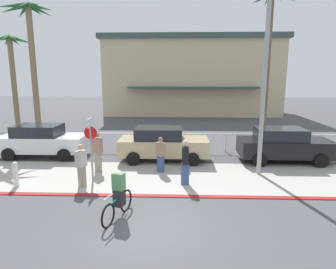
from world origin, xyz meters
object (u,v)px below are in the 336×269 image
Objects in this scene: car_white_1 at (42,140)px; pedestrian_3 at (98,153)px; bollard_2 at (16,174)px; car_black_3 at (283,145)px; cyclist_teal_0 at (118,196)px; pedestrian_1 at (81,167)px; stop_sign_bike_lane at (91,140)px; palm_tree_1 at (30,39)px; streetlight_curb at (266,74)px; car_tan_2 at (163,144)px; palm_tree_0 at (12,59)px; palm_tree_2 at (270,33)px; pedestrian_2 at (161,156)px; pedestrian_0 at (185,164)px.

car_white_1 is 4.28m from pedestrian_3.
car_white_1 reaches higher than bollard_2.
car_black_3 is at bearing -2.32° from car_white_1.
pedestrian_3 reaches higher than cyclist_teal_0.
car_white_1 reaches higher than cyclist_teal_0.
pedestrian_1 reaches higher than car_black_3.
stop_sign_bike_lane is at bearing 17.36° from bollard_2.
pedestrian_3 is (-8.73, -1.86, -0.03)m from car_black_3.
palm_tree_1 reaches higher than car_white_1.
streetlight_curb is 1.70× the size of car_tan_2.
palm_tree_0 is 3.71m from palm_tree_1.
cyclist_teal_0 is at bearing -51.60° from pedestrian_1.
palm_tree_2 reaches higher than streetlight_curb.
pedestrian_3 is (-7.07, 0.30, -3.43)m from streetlight_curb.
pedestrian_1 is at bearing -93.96° from pedestrian_3.
bollard_2 is 0.59× the size of pedestrian_1.
stop_sign_bike_lane is at bearing -157.75° from pedestrian_2.
pedestrian_3 is (3.57, -2.36, -0.03)m from car_white_1.
streetlight_curb reaches higher than pedestrian_2.
cyclist_teal_0 is 0.97× the size of pedestrian_3.
stop_sign_bike_lane reaches higher than bollard_2.
palm_tree_2 reaches higher than car_white_1.
streetlight_curb is 4.15× the size of pedestrian_3.
pedestrian_2 is at bearing -163.01° from car_black_3.
streetlight_curb is at bearing 19.57° from pedestrian_0.
streetlight_curb reaches higher than bollard_2.
pedestrian_1 is 1.84m from pedestrian_3.
palm_tree_2 is at bearing 41.36° from pedestrian_3.
pedestrian_0 is (6.51, 0.47, 0.32)m from bollard_2.
palm_tree_1 is at bearing 132.40° from pedestrian_3.
car_black_3 is at bearing 16.99° from pedestrian_2.
streetlight_curb is 17.63m from palm_tree_0.
car_black_3 is 9.60m from pedestrian_1.
stop_sign_bike_lane is 0.58× the size of car_tan_2.
pedestrian_1 is (3.45, -4.19, -0.09)m from car_white_1.
palm_tree_2 is (17.78, -0.01, 1.69)m from palm_tree_0.
pedestrian_3 is at bearing -138.64° from palm_tree_2.
streetlight_curb is 4.37m from car_black_3.
bollard_2 is at bearing -170.55° from streetlight_curb.
palm_tree_0 is 16.78m from cyclist_teal_0.
stop_sign_bike_lane reaches higher than pedestrian_1.
palm_tree_1 reaches higher than car_black_3.
palm_tree_0 reaches higher than pedestrian_1.
pedestrian_0 reaches higher than car_tan_2.
streetlight_curb is (9.74, 1.62, 3.76)m from bollard_2.
cyclist_teal_0 is (-6.95, -6.10, -0.18)m from car_black_3.
pedestrian_0 is at bearing -5.74° from stop_sign_bike_lane.
palm_tree_1 is at bearing 125.41° from cyclist_teal_0.
streetlight_curb is at bearing -29.81° from palm_tree_0.
car_black_3 reaches higher than pedestrian_2.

